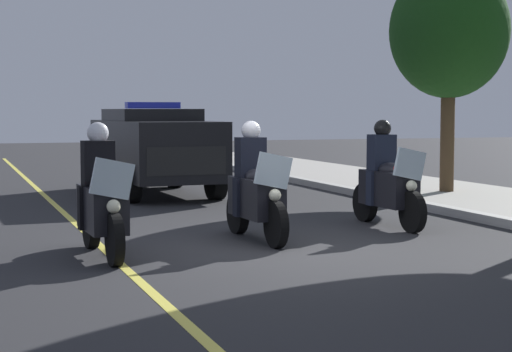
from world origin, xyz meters
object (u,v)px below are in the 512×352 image
(police_motorcycle_trailing, at_px, (387,183))
(tree_far_back, at_px, (449,32))
(police_motorcycle_lead_right, at_px, (255,192))
(police_motorcycle_lead_left, at_px, (102,202))
(police_suv, at_px, (154,147))

(police_motorcycle_trailing, relative_size, tree_far_back, 0.43)
(police_motorcycle_lead_right, bearing_deg, police_motorcycle_trailing, 104.92)
(police_motorcycle_lead_left, height_order, police_motorcycle_lead_right, same)
(police_motorcycle_lead_right, xyz_separation_m, police_motorcycle_trailing, (-0.66, 2.48, 0.00))
(police_motorcycle_lead_right, distance_m, police_motorcycle_trailing, 2.57)
(police_motorcycle_lead_left, xyz_separation_m, tree_far_back, (-5.39, 8.43, 2.86))
(police_motorcycle_lead_left, height_order, tree_far_back, tree_far_back)
(police_suv, xyz_separation_m, tree_far_back, (2.43, 5.97, 2.49))
(police_motorcycle_lead_left, xyz_separation_m, police_suv, (-7.82, 2.46, 0.37))
(police_motorcycle_lead_right, height_order, tree_far_back, tree_far_back)
(police_motorcycle_trailing, bearing_deg, police_motorcycle_lead_right, -75.08)
(tree_far_back, bearing_deg, police_motorcycle_trailing, -41.72)
(tree_far_back, bearing_deg, police_suv, -112.14)
(police_motorcycle_trailing, relative_size, police_suv, 0.43)
(police_motorcycle_lead_left, relative_size, police_suv, 0.43)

